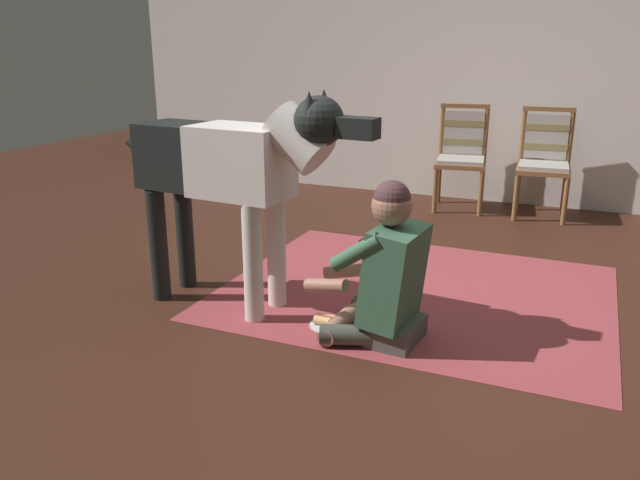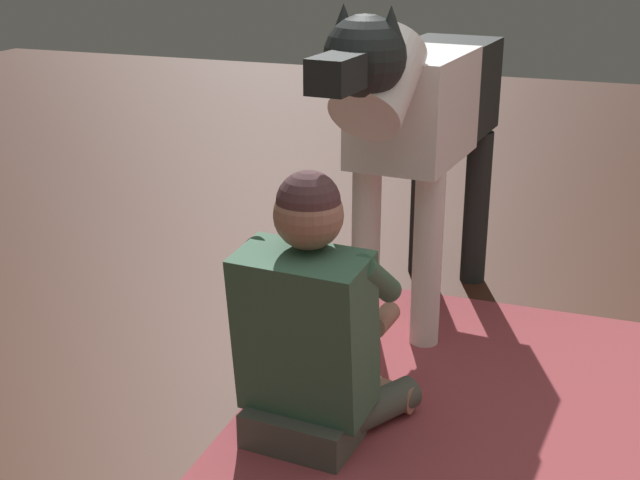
# 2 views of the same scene
# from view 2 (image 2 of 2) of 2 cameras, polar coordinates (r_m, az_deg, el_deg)

# --- Properties ---
(ground_plane) EXTENTS (14.16, 14.16, 0.00)m
(ground_plane) POSITION_cam_2_polar(r_m,az_deg,el_deg) (2.76, 7.36, -14.57)
(ground_plane) COLOR #3B1E14
(area_rug) EXTENTS (2.40, 2.00, 0.01)m
(area_rug) POSITION_cam_2_polar(r_m,az_deg,el_deg) (2.79, 14.16, -14.50)
(area_rug) COLOR #973A40
(area_rug) RESTS_ON ground
(person_sitting_on_floor) EXTENTS (0.65, 0.58, 0.88)m
(person_sitting_on_floor) POSITION_cam_2_polar(r_m,az_deg,el_deg) (2.73, -0.51, -5.88)
(person_sitting_on_floor) COLOR #464A40
(person_sitting_on_floor) RESTS_ON ground
(large_dog) EXTENTS (1.69, 0.43, 1.31)m
(large_dog) POSITION_cam_2_polar(r_m,az_deg,el_deg) (3.42, 6.44, 8.09)
(large_dog) COLOR silver
(large_dog) RESTS_ON ground
(hot_dog_on_plate) EXTENTS (0.24, 0.24, 0.06)m
(hot_dog_on_plate) POSITION_cam_2_polar(r_m,az_deg,el_deg) (3.15, 2.06, -9.04)
(hot_dog_on_plate) COLOR silver
(hot_dog_on_plate) RESTS_ON ground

